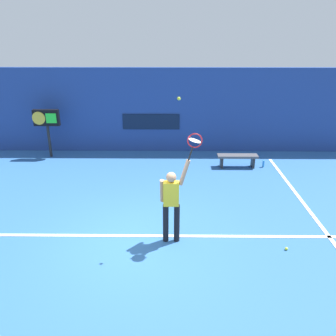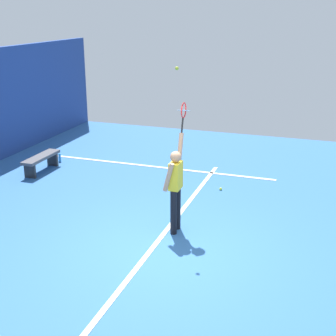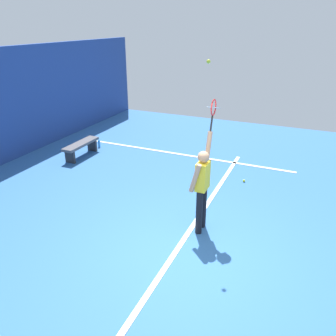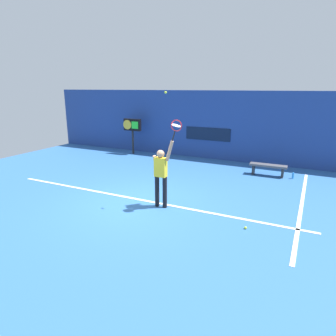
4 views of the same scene
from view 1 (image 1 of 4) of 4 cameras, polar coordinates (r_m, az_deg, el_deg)
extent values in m
plane|color=#2D609E|center=(8.13, -5.22, -11.99)|extent=(18.00, 18.00, 0.00)
cube|color=navy|center=(13.64, -2.79, 9.40)|extent=(18.00, 0.20, 3.23)
cube|color=#0C1933|center=(13.61, -2.79, 7.59)|extent=(2.20, 0.03, 0.60)
cube|color=white|center=(8.33, -5.05, -11.02)|extent=(10.00, 0.10, 0.01)
cube|color=white|center=(10.49, 21.24, -5.28)|extent=(0.10, 7.00, 0.01)
cylinder|color=black|center=(7.91, -0.38, -9.00)|extent=(0.13, 0.13, 0.92)
cylinder|color=black|center=(7.91, 1.45, -9.01)|extent=(0.13, 0.13, 0.92)
cube|color=yellow|center=(7.56, 0.52, -4.20)|extent=(0.34, 0.20, 0.55)
sphere|color=tan|center=(7.40, 0.53, -1.52)|extent=(0.22, 0.22, 0.22)
cylinder|color=tan|center=(7.37, 2.71, -0.75)|extent=(0.25, 0.09, 0.58)
cylinder|color=tan|center=(7.63, -0.99, -3.77)|extent=(0.09, 0.23, 0.58)
cylinder|color=black|center=(7.22, 3.73, 2.35)|extent=(0.12, 0.03, 0.30)
torus|color=red|center=(7.14, 4.44, 4.50)|extent=(0.39, 0.02, 0.39)
cylinder|color=silver|center=(7.14, 4.44, 4.50)|extent=(0.26, 0.27, 0.08)
sphere|color=#CCE033|center=(6.96, 1.79, 11.30)|extent=(0.07, 0.07, 0.07)
cylinder|color=black|center=(13.88, -18.87, 4.17)|extent=(0.10, 0.10, 1.21)
cube|color=black|center=(13.65, -19.33, 7.80)|extent=(0.95, 0.18, 0.60)
cylinder|color=gold|center=(13.65, -20.45, 7.65)|extent=(0.48, 0.02, 0.48)
cube|color=#26D833|center=(13.49, -18.62, 7.73)|extent=(0.38, 0.02, 0.36)
cube|color=#4C4C51|center=(12.39, 11.34, 1.94)|extent=(1.40, 0.36, 0.08)
cube|color=#262628|center=(12.37, 8.76, 0.98)|extent=(0.08, 0.32, 0.37)
cube|color=#262628|center=(12.58, 13.73, 0.95)|extent=(0.08, 0.32, 0.37)
cylinder|color=#338CD8|center=(12.69, 15.37, 0.66)|extent=(0.07, 0.07, 0.24)
sphere|color=#CCE033|center=(8.24, 18.85, -12.41)|extent=(0.07, 0.07, 0.07)
camera|label=2|loc=(9.26, -64.49, 8.51)|focal=50.83mm
camera|label=3|loc=(7.52, -47.01, 10.13)|focal=35.68mm
camera|label=4|loc=(3.95, 89.96, -17.29)|focal=31.89mm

